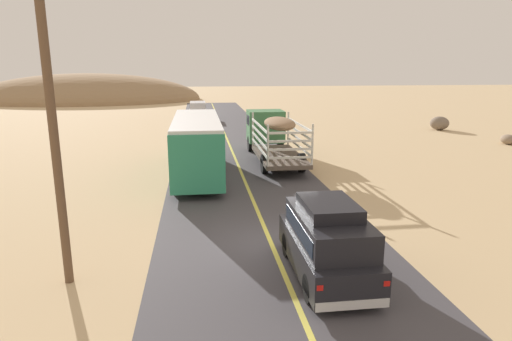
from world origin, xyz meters
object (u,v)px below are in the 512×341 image
at_px(boulder_mid_field, 508,139).
at_px(power_pole_near, 52,113).
at_px(bus, 197,145).
at_px(suv_near, 327,240).
at_px(livestock_truck, 270,131).
at_px(car_far, 198,109).
at_px(boulder_near_shoulder, 439,123).

bearing_deg(boulder_mid_field, power_pole_near, -145.70).
relative_size(bus, boulder_mid_field, 7.18).
bearing_deg(suv_near, boulder_mid_field, 43.79).
bearing_deg(livestock_truck, boulder_mid_field, 7.21).
distance_m(bus, car_far, 27.39).
height_order(suv_near, boulder_near_shoulder, suv_near).
bearing_deg(suv_near, boulder_near_shoulder, 55.13).
distance_m(car_far, power_pole_near, 39.77).
bearing_deg(power_pole_near, bus, 72.96).
relative_size(livestock_truck, power_pole_near, 1.08).
distance_m(suv_near, livestock_truck, 17.30).
relative_size(livestock_truck, boulder_near_shoulder, 5.55).
relative_size(boulder_near_shoulder, boulder_mid_field, 1.26).
relative_size(power_pole_near, boulder_near_shoulder, 5.15).
distance_m(suv_near, boulder_near_shoulder, 33.97).
relative_size(bus, power_pole_near, 1.11).
bearing_deg(car_far, suv_near, -84.99).
xyz_separation_m(bus, boulder_near_shoulder, (23.07, 15.17, -1.10)).
xyz_separation_m(boulder_near_shoulder, boulder_mid_field, (1.13, -8.17, -0.26)).
distance_m(livestock_truck, car_far, 23.32).
relative_size(livestock_truck, car_far, 2.10).
relative_size(suv_near, car_far, 1.00).
xyz_separation_m(power_pole_near, boulder_mid_field, (27.89, 19.03, -4.41)).
bearing_deg(boulder_near_shoulder, boulder_mid_field, -82.14).
distance_m(suv_near, bus, 13.23).
xyz_separation_m(bus, power_pole_near, (-3.69, -12.03, 3.05)).
bearing_deg(bus, power_pole_near, -107.04).
height_order(car_far, power_pole_near, power_pole_near).
bearing_deg(power_pole_near, car_far, 84.45).
xyz_separation_m(car_far, boulder_mid_field, (24.06, -20.38, -0.70)).
bearing_deg(livestock_truck, car_far, 101.68).
bearing_deg(boulder_near_shoulder, car_far, 151.96).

